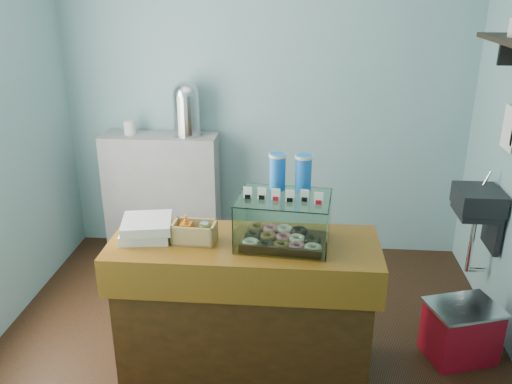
# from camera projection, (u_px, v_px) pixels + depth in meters

# --- Properties ---
(ground) EXTENTS (3.50, 3.50, 0.00)m
(ground) POSITION_uv_depth(u_px,v_px,m) (249.00, 342.00, 3.76)
(ground) COLOR black
(ground) RESTS_ON ground
(room_shell) EXTENTS (3.54, 3.04, 2.82)m
(room_shell) POSITION_uv_depth(u_px,v_px,m) (252.00, 98.00, 3.14)
(room_shell) COLOR #74A5A9
(room_shell) RESTS_ON ground
(counter) EXTENTS (1.60, 0.60, 0.90)m
(counter) POSITION_uv_depth(u_px,v_px,m) (245.00, 306.00, 3.35)
(counter) COLOR #46240D
(counter) RESTS_ON ground
(back_shelf) EXTENTS (1.00, 0.32, 1.10)m
(back_shelf) POSITION_uv_depth(u_px,v_px,m) (163.00, 194.00, 4.85)
(back_shelf) COLOR #969699
(back_shelf) RESTS_ON ground
(display_case) EXTENTS (0.57, 0.44, 0.51)m
(display_case) POSITION_uv_depth(u_px,v_px,m) (284.00, 215.00, 3.15)
(display_case) COLOR black
(display_case) RESTS_ON counter
(condiment_crate) EXTENTS (0.26, 0.17, 0.17)m
(condiment_crate) POSITION_uv_depth(u_px,v_px,m) (194.00, 232.00, 3.18)
(condiment_crate) COLOR tan
(condiment_crate) RESTS_ON counter
(pastry_boxes) EXTENTS (0.34, 0.34, 0.12)m
(pastry_boxes) POSITION_uv_depth(u_px,v_px,m) (147.00, 228.00, 3.24)
(pastry_boxes) COLOR silver
(pastry_boxes) RESTS_ON counter
(coffee_urn) EXTENTS (0.25, 0.25, 0.47)m
(coffee_urn) POSITION_uv_depth(u_px,v_px,m) (186.00, 107.00, 4.55)
(coffee_urn) COLOR silver
(coffee_urn) RESTS_ON back_shelf
(red_cooler) EXTENTS (0.52, 0.46, 0.39)m
(red_cooler) POSITION_uv_depth(u_px,v_px,m) (461.00, 331.00, 3.55)
(red_cooler) COLOR #AA0D1E
(red_cooler) RESTS_ON ground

